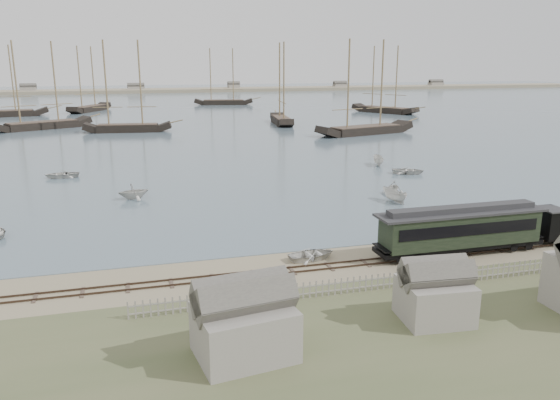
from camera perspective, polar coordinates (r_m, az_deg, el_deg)
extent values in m
plane|color=tan|center=(44.54, 5.50, -5.95)|extent=(600.00, 600.00, 0.00)
cube|color=#4E606F|center=(210.03, -11.55, 9.83)|extent=(600.00, 336.00, 0.06)
cube|color=#39291F|center=(42.33, 6.72, -6.94)|extent=(120.00, 0.08, 0.12)
cube|color=#39291F|center=(43.20, 6.22, -6.49)|extent=(120.00, 0.08, 0.12)
cube|color=#41342A|center=(42.79, 6.46, -6.80)|extent=(120.00, 1.80, 0.06)
cube|color=tan|center=(289.72, -12.78, 10.92)|extent=(500.00, 20.00, 1.80)
cube|color=black|center=(52.16, 26.35, -2.14)|extent=(1.83, 2.24, 2.34)
cube|color=#2D2D2F|center=(51.86, 26.50, -0.84)|extent=(2.04, 2.44, 0.12)
cube|color=black|center=(47.23, 18.20, -4.50)|extent=(14.47, 2.38, 0.36)
cube|color=black|center=(46.80, 18.34, -2.82)|extent=(13.44, 2.58, 2.58)
cube|color=black|center=(45.70, 19.27, -2.97)|extent=(12.40, 0.06, 0.93)
cube|color=black|center=(47.78, 17.50, -2.09)|extent=(12.40, 0.06, 0.93)
cube|color=#2D2D2F|center=(46.44, 18.47, -1.24)|extent=(14.47, 2.79, 0.19)
cube|color=#2D2D2F|center=(46.36, 18.50, -0.87)|extent=(12.92, 1.24, 0.47)
imported|color=beige|center=(43.82, 3.38, -5.70)|extent=(3.28, 4.22, 0.80)
imported|color=beige|center=(64.45, -15.07, 0.90)|extent=(3.74, 4.09, 1.83)
imported|color=beige|center=(62.28, 11.84, 0.46)|extent=(4.02, 2.16, 1.47)
imported|color=beige|center=(78.41, 13.24, 3.00)|extent=(4.74, 5.32, 0.91)
imported|color=beige|center=(66.11, 11.79, 1.31)|extent=(3.90, 3.75, 1.58)
imported|color=beige|center=(83.94, 10.22, 4.06)|extent=(3.95, 2.45, 1.43)
imported|color=beige|center=(79.48, -21.83, 2.50)|extent=(3.18, 4.44, 0.92)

